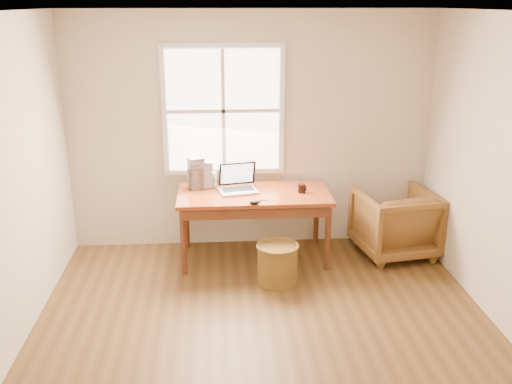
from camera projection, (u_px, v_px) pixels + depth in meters
room_shell at (266, 190)px, 4.28m from camera, size 4.04×4.54×2.64m
desk at (254, 194)px, 6.02m from camera, size 1.60×0.80×0.04m
armchair at (395, 222)px, 6.24m from camera, size 0.90×0.92×0.73m
wicker_stool at (277, 264)px, 5.64m from camera, size 0.50×0.50×0.40m
laptop at (238, 179)px, 5.98m from camera, size 0.46×0.47×0.29m
mouse at (254, 202)px, 5.67m from camera, size 0.12×0.08×0.04m
coffee_mug at (302, 188)px, 6.01m from camera, size 0.08×0.08×0.09m
cd_stack_a at (205, 175)px, 6.14m from camera, size 0.17×0.15×0.29m
cd_stack_b at (197, 178)px, 6.12m from camera, size 0.16×0.14×0.24m
cd_stack_c at (196, 173)px, 6.10m from camera, size 0.19×0.18×0.34m
cd_stack_d at (210, 179)px, 6.18m from camera, size 0.15×0.14×0.16m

